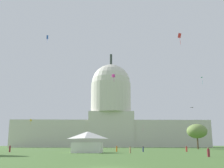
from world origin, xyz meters
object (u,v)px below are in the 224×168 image
Objects in this scene: kite_red_mid at (180,36)px; kite_black_low at (193,109)px; person_maroon_back_right at (208,153)px; kite_white_low at (137,125)px; kite_cyan_mid at (201,79)px; event_tent at (88,142)px; kite_magenta_mid at (113,76)px; capitol_building at (111,117)px; tree_east_near at (197,131)px; person_red_edge_east at (187,149)px; kite_gold_low at (31,120)px; kite_blue_high at (47,38)px; person_orange_lawn_far_right at (117,149)px; person_tan_near_tent at (130,150)px; person_navy_back_left at (143,149)px; kite_pink_low at (142,127)px; person_maroon_edge_west at (10,149)px.

kite_red_mid is 39.04m from kite_black_low.
kite_white_low is at bearing 175.99° from person_maroon_back_right.
kite_cyan_mid is 12.91m from kite_black_low.
event_tent is at bearing 20.92° from kite_white_low.
kite_black_low is 43.26m from kite_magenta_mid.
capitol_building reaches higher than tree_east_near.
person_red_edge_east is 29.30m from kite_magenta_mid.
kite_gold_low is at bearing -170.51° from kite_red_mid.
kite_blue_high is 62.32m from kite_black_low.
person_orange_lawn_far_right is 1.37× the size of kite_white_low.
event_tent is 63.86m from kite_cyan_mid.
kite_magenta_mid is at bearing 108.33° from person_tan_near_tent.
kite_magenta_mid is at bearing -140.40° from kite_red_mid.
kite_red_mid reaches higher than person_red_edge_east.
kite_white_low is at bearing 88.81° from person_tan_near_tent.
person_tan_near_tent is at bearing -41.14° from person_navy_back_left.
kite_cyan_mid is 59.48m from kite_pink_low.
kite_gold_low is (-9.20, 54.41, 12.01)m from person_maroon_edge_west.
kite_cyan_mid reaches higher than event_tent.
person_navy_back_left is at bearing 23.01° from kite_gold_low.
person_red_edge_east reaches higher than person_maroon_back_right.
kite_cyan_mid reaches higher than person_maroon_back_right.
person_maroon_edge_west is 34.87m from kite_magenta_mid.
capitol_building reaches higher than person_maroon_edge_west.
kite_blue_high reaches higher than person_orange_lawn_far_right.
kite_white_low is 95.02m from kite_magenta_mid.
person_maroon_edge_west is at bearing -127.47° from person_maroon_back_right.
kite_cyan_mid is at bearing 59.23° from person_tan_near_tent.
person_tan_near_tent is 61.22m from kite_cyan_mid.
kite_cyan_mid is (43.03, 39.67, 25.55)m from event_tent.
person_red_edge_east is at bearing 23.42° from event_tent.
kite_white_low is (3.68, 128.01, 13.23)m from person_maroon_back_right.
person_red_edge_east is 86.58m from kite_pink_low.
kite_red_mid is (25.90, 6.96, 30.39)m from event_tent.
tree_east_near is 56.45m from kite_magenta_mid.
person_maroon_back_right is 32.64m from person_red_edge_east.
event_tent is 108.00m from kite_white_low.
kite_white_low reaches higher than person_orange_lawn_far_right.
kite_gold_low is (-12.72, 33.10, -27.11)m from kite_blue_high.
person_maroon_edge_west is 0.50× the size of kite_red_mid.
person_navy_back_left is at bearing 32.42° from event_tent.
kite_cyan_mid is 46.35m from kite_magenta_mid.
tree_east_near is at bearing -66.21° from capitol_building.
kite_magenta_mid is at bearing -36.91° from kite_cyan_mid.
person_tan_near_tent is 56.55m from kite_blue_high.
capitol_building is 123.65m from person_orange_lawn_far_right.
kite_red_mid is (46.26, 1.51, 32.13)m from person_maroon_edge_west.
capitol_building is 96.72m from kite_black_low.
person_maroon_edge_west is at bearing -46.21° from kite_cyan_mid.
event_tent is at bearing 15.90° from kite_magenta_mid.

